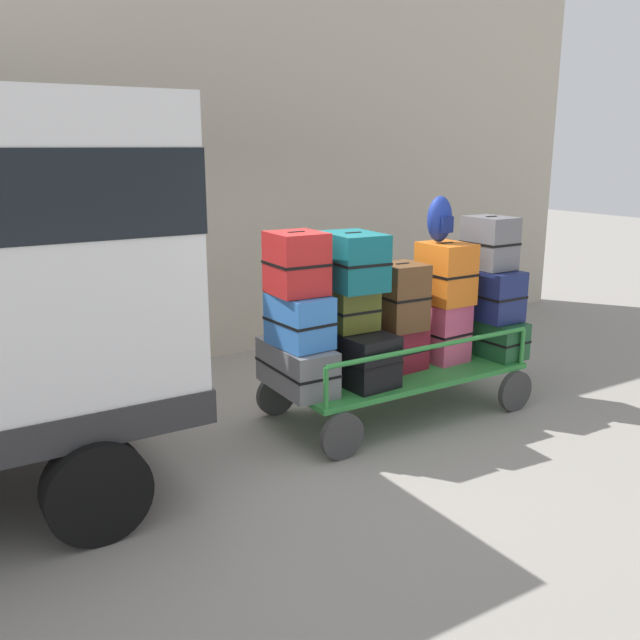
% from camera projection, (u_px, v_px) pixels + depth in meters
% --- Properties ---
extents(ground_plane, '(40.00, 40.00, 0.00)m').
position_uv_depth(ground_plane, '(319.00, 428.00, 6.36)').
color(ground_plane, gray).
extents(building_wall, '(12.00, 0.38, 5.00)m').
position_uv_depth(building_wall, '(195.00, 150.00, 7.99)').
color(building_wall, '#BCB29E').
rests_on(building_wall, ground).
extents(luggage_cart, '(2.45, 1.21, 0.45)m').
position_uv_depth(luggage_cart, '(397.00, 376.00, 6.65)').
color(luggage_cart, '#2D8438').
rests_on(luggage_cart, ground).
extents(cart_railing, '(2.33, 1.08, 0.37)m').
position_uv_depth(cart_railing, '(398.00, 337.00, 6.55)').
color(cart_railing, '#2D8438').
rests_on(cart_railing, luggage_cart).
extents(suitcase_left_bottom, '(0.43, 0.87, 0.41)m').
position_uv_depth(suitcase_left_bottom, '(297.00, 367.00, 6.04)').
color(suitcase_left_bottom, slate).
rests_on(suitcase_left_bottom, luggage_cart).
extents(suitcase_left_middle, '(0.44, 0.59, 0.45)m').
position_uv_depth(suitcase_left_middle, '(300.00, 321.00, 5.89)').
color(suitcase_left_middle, '#3372C6').
rests_on(suitcase_left_middle, suitcase_left_bottom).
extents(suitcase_left_top, '(0.45, 0.48, 0.53)m').
position_uv_depth(suitcase_left_top, '(297.00, 263.00, 5.80)').
color(suitcase_left_top, '#B21E1E').
rests_on(suitcase_left_top, suitcase_left_middle).
extents(suitcase_midleft_bottom, '(0.51, 0.94, 0.47)m').
position_uv_depth(suitcase_midleft_bottom, '(352.00, 355.00, 6.27)').
color(suitcase_midleft_bottom, black).
rests_on(suitcase_midleft_bottom, luggage_cart).
extents(suitcase_midleft_middle, '(0.42, 0.41, 0.38)m').
position_uv_depth(suitcase_midleft_middle, '(351.00, 309.00, 6.19)').
color(suitcase_midleft_middle, '#4C5119').
rests_on(suitcase_midleft_middle, suitcase_midleft_bottom).
extents(suitcase_midleft_top, '(0.49, 0.64, 0.50)m').
position_uv_depth(suitcase_midleft_top, '(353.00, 261.00, 6.06)').
color(suitcase_midleft_top, '#0F5960').
rests_on(suitcase_midleft_top, suitcase_midleft_middle).
extents(suitcase_center_bottom, '(0.51, 0.50, 0.41)m').
position_uv_depth(suitcase_center_bottom, '(396.00, 348.00, 6.61)').
color(suitcase_center_bottom, maroon).
rests_on(suitcase_center_bottom, luggage_cart).
extents(suitcase_center_middle, '(0.42, 0.43, 0.63)m').
position_uv_depth(suitcase_center_middle, '(401.00, 296.00, 6.43)').
color(suitcase_center_middle, brown).
rests_on(suitcase_center_middle, suitcase_center_bottom).
extents(suitcase_midright_bottom, '(0.43, 0.49, 0.59)m').
position_uv_depth(suitcase_midright_bottom, '(442.00, 331.00, 6.84)').
color(suitcase_midright_bottom, '#CC4C72').
rests_on(suitcase_midright_bottom, luggage_cart).
extents(suitcase_midright_middle, '(0.41, 0.51, 0.60)m').
position_uv_depth(suitcase_midright_middle, '(446.00, 273.00, 6.68)').
color(suitcase_midright_middle, orange).
rests_on(suitcase_midright_middle, suitcase_midright_bottom).
extents(suitcase_right_bottom, '(0.42, 1.01, 0.37)m').
position_uv_depth(suitcase_right_bottom, '(481.00, 334.00, 7.15)').
color(suitcase_right_bottom, '#194C28').
rests_on(suitcase_right_bottom, luggage_cart).
extents(suitcase_right_middle, '(0.42, 0.78, 0.51)m').
position_uv_depth(suitcase_right_middle, '(485.00, 293.00, 7.03)').
color(suitcase_right_middle, navy).
rests_on(suitcase_right_middle, suitcase_right_bottom).
extents(suitcase_right_top, '(0.39, 0.49, 0.53)m').
position_uv_depth(suitcase_right_top, '(490.00, 243.00, 6.88)').
color(suitcase_right_top, slate).
rests_on(suitcase_right_top, suitcase_right_middle).
extents(backpack, '(0.27, 0.22, 0.44)m').
position_uv_depth(backpack, '(440.00, 219.00, 6.58)').
color(backpack, navy).
rests_on(backpack, suitcase_midright_middle).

